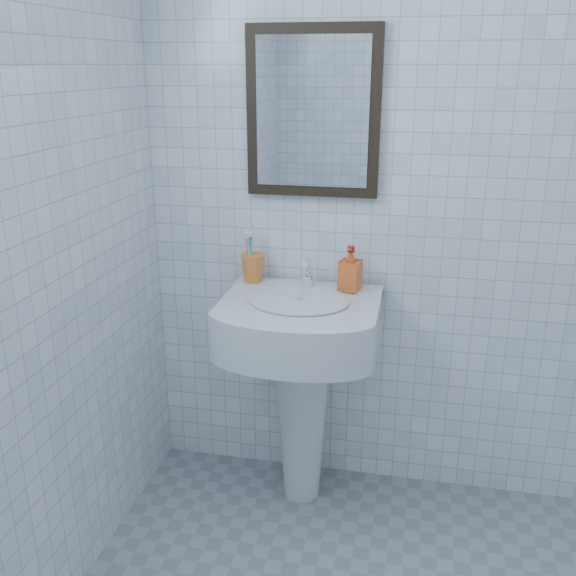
# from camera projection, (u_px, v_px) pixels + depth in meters

# --- Properties ---
(wall_back) EXTENTS (2.20, 0.02, 2.50)m
(wall_back) POSITION_uv_depth(u_px,v_px,m) (428.00, 197.00, 2.40)
(wall_back) COLOR white
(wall_back) RESTS_ON ground
(washbasin) EXTENTS (0.59, 0.43, 0.90)m
(washbasin) POSITION_uv_depth(u_px,v_px,m) (301.00, 366.00, 2.50)
(washbasin) COLOR silver
(washbasin) RESTS_ON ground
(faucet) EXTENTS (0.05, 0.10, 0.12)m
(faucet) POSITION_uv_depth(u_px,v_px,m) (307.00, 276.00, 2.49)
(faucet) COLOR white
(faucet) RESTS_ON washbasin
(toothbrush_cup) EXTENTS (0.10, 0.10, 0.11)m
(toothbrush_cup) POSITION_uv_depth(u_px,v_px,m) (253.00, 268.00, 2.55)
(toothbrush_cup) COLOR orange
(toothbrush_cup) RESTS_ON washbasin
(soap_dispenser) EXTENTS (0.09, 0.09, 0.17)m
(soap_dispenser) POSITION_uv_depth(u_px,v_px,m) (350.00, 268.00, 2.45)
(soap_dispenser) COLOR red
(soap_dispenser) RESTS_ON washbasin
(wall_mirror) EXTENTS (0.50, 0.04, 0.62)m
(wall_mirror) POSITION_uv_depth(u_px,v_px,m) (313.00, 113.00, 2.37)
(wall_mirror) COLOR black
(wall_mirror) RESTS_ON wall_back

